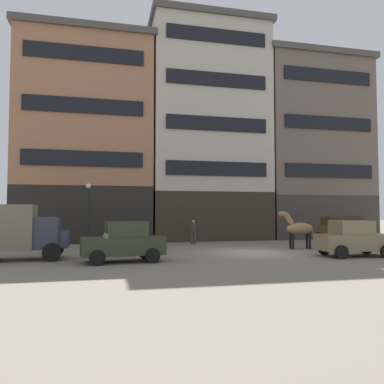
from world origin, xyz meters
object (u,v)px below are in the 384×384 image
Objects in this scene: draft_horse at (298,228)px; streetlamp_curbside at (88,205)px; sedan_dark at (124,242)px; sedan_light at (354,238)px; pedestrian_officer at (193,230)px; cargo_wagon at (341,230)px; delivery_truck_near at (16,230)px.

streetlamp_curbside is at bearing 160.26° from draft_horse.
streetlamp_curbside reaches higher than sedan_dark.
sedan_dark is 8.38m from streetlamp_curbside.
sedan_dark is at bearing 177.20° from sedan_light.
draft_horse is 1.31× the size of pedestrian_officer.
streetlamp_curbside is at bearing 147.70° from sedan_light.
cargo_wagon is 0.71× the size of streetlamp_curbside.
cargo_wagon is 4.51m from sedan_light.
cargo_wagon reaches higher than sedan_dark.
sedan_light is 0.93× the size of streetlamp_curbside.
cargo_wagon is at bearing -0.03° from draft_horse.
delivery_truck_near is at bearing -174.70° from cargo_wagon.
delivery_truck_near is at bearing -173.69° from draft_horse.
streetlamp_curbside is at bearing 64.50° from delivery_truck_near.
draft_horse is 0.62× the size of sedan_light.
streetlamp_curbside reaches higher than delivery_truck_near.
cargo_wagon is 1.64× the size of pedestrian_officer.
sedan_dark is at bearing -19.34° from delivery_truck_near.
delivery_truck_near is 1.16× the size of sedan_light.
streetlamp_curbside is (2.98, 6.24, 1.25)m from delivery_truck_near.
sedan_dark and sedan_light have the same top height.
cargo_wagon is at bearing 5.30° from delivery_truck_near.
delivery_truck_near is at bearing 160.66° from sedan_dark.
streetlamp_curbside reaches higher than sedan_light.
cargo_wagon is 2.95m from draft_horse.
draft_horse is 11.20m from sedan_dark.
pedestrian_officer is at bearing 57.17° from sedan_dark.
sedan_dark is at bearing -76.34° from streetlamp_curbside.
delivery_truck_near reaches higher than cargo_wagon.
draft_horse is at bearing -19.74° from streetlamp_curbside.
sedan_light is 16.05m from streetlamp_curbside.
streetlamp_curbside is (-15.54, 4.52, 1.52)m from cargo_wagon.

